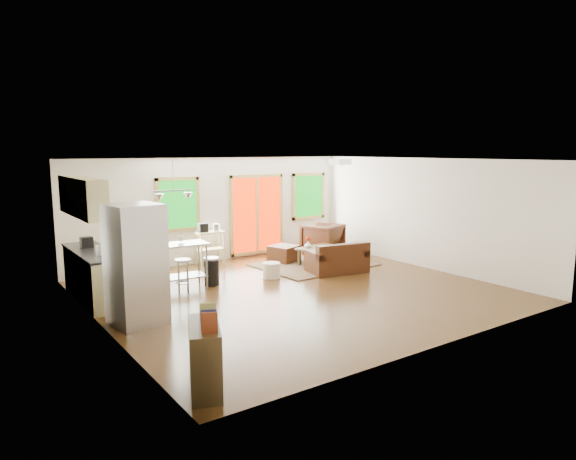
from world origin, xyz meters
TOP-DOWN VIEW (x-y plane):
  - floor at (0.00, 0.00)m, footprint 7.50×7.00m
  - ceiling at (0.00, 0.00)m, footprint 7.50×7.00m
  - back_wall at (0.00, 3.51)m, footprint 7.50×0.02m
  - left_wall at (-3.76, 0.00)m, footprint 0.02×7.00m
  - right_wall at (3.76, 0.00)m, footprint 0.02×7.00m
  - front_wall at (0.00, -3.51)m, footprint 7.50×0.02m
  - window_left at (-1.00, 3.46)m, footprint 1.10×0.05m
  - french_doors at (1.20, 3.46)m, footprint 1.60×0.05m
  - window_right at (2.90, 3.46)m, footprint 1.10×0.05m
  - rug at (1.73, 1.67)m, footprint 2.73×2.15m
  - loveseat at (1.71, 0.76)m, footprint 1.44×0.98m
  - coffee_table at (1.87, 1.65)m, footprint 1.20×0.85m
  - armchair at (2.67, 2.53)m, footprint 1.15×1.11m
  - ottoman at (1.32, 2.39)m, footprint 0.79×0.79m
  - pouf at (0.19, 1.22)m, footprint 0.45×0.45m
  - vase at (1.62, 1.77)m, footprint 0.23×0.23m
  - book at (2.00, 1.85)m, footprint 0.21×0.06m
  - cabinets at (-3.49, 1.70)m, footprint 0.64×2.24m
  - refrigerator at (-3.21, -0.07)m, footprint 0.89×0.86m
  - island at (-1.98, 1.55)m, footprint 1.51×0.70m
  - cup at (-1.72, 1.65)m, footprint 0.15×0.12m
  - bar_stool_a at (-2.51, 1.23)m, footprint 0.39×0.39m
  - bar_stool_b at (-1.89, 1.20)m, footprint 0.40×0.40m
  - trash_can at (-1.17, 1.40)m, footprint 0.40×0.40m
  - kitchen_cart at (-0.34, 3.19)m, footprint 0.71×0.48m
  - bookshelf at (-3.35, -2.82)m, footprint 0.67×0.96m
  - ceiling_flush at (1.60, 0.60)m, footprint 0.35×0.35m
  - pendant_light at (-1.90, 1.50)m, footprint 0.80×0.18m

SIDE VIEW (x-z plane):
  - floor at x=0.00m, z-range -0.02..0.00m
  - rug at x=1.73m, z-range 0.00..0.03m
  - pouf at x=0.19m, z-range 0.00..0.34m
  - ottoman at x=1.32m, z-range 0.00..0.41m
  - loveseat at x=1.71m, z-range -0.07..0.63m
  - trash_can at x=-1.17m, z-range 0.00..0.59m
  - coffee_table at x=1.87m, z-range 0.16..0.59m
  - bookshelf at x=-3.35m, z-range -0.11..0.94m
  - armchair at x=2.67m, z-range 0.00..0.94m
  - bar_stool_a at x=-2.51m, z-range 0.16..0.80m
  - bar_stool_b at x=-1.89m, z-range 0.16..0.84m
  - vase at x=1.62m, z-range 0.36..0.67m
  - book at x=2.00m, z-range 0.40..0.68m
  - island at x=-1.98m, z-range 0.17..1.10m
  - kitchen_cart at x=-0.34m, z-range 0.19..1.22m
  - cabinets at x=-3.49m, z-range -0.22..2.08m
  - refrigerator at x=-3.21m, z-range 0.00..1.95m
  - cup at x=-1.72m, z-range 0.95..1.08m
  - french_doors at x=1.20m, z-range 0.05..2.15m
  - back_wall at x=0.00m, z-range 0.00..2.60m
  - left_wall at x=-3.76m, z-range 0.00..2.60m
  - right_wall at x=3.76m, z-range 0.00..2.60m
  - front_wall at x=0.00m, z-range 0.00..2.60m
  - window_left at x=-1.00m, z-range 0.85..2.15m
  - window_right at x=2.90m, z-range 0.85..2.15m
  - pendant_light at x=-1.90m, z-range 1.50..2.29m
  - ceiling_flush at x=1.60m, z-range 2.47..2.59m
  - ceiling at x=0.00m, z-range 2.60..2.62m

